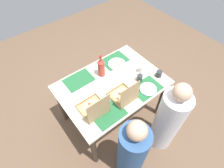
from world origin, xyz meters
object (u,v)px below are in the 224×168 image
pizza_box_corner_right (94,108)px  plate_far_right (148,89)px  diner_left_seat (168,121)px  diner_right_seat (132,152)px  cup_clear_right (140,78)px  soda_bottle (101,67)px  cup_clear_left (159,74)px  cup_dark (140,69)px  pizza_box_edge_far (124,95)px  plate_middle (117,64)px

pizza_box_corner_right → plate_far_right: bearing=166.8°
diner_left_seat → diner_right_seat: size_ratio=1.06×
cup_clear_right → soda_bottle: bearing=-49.8°
soda_bottle → diner_left_seat: size_ratio=0.26×
diner_right_seat → pizza_box_corner_right: bearing=-79.5°
diner_left_seat → cup_clear_right: bearing=-91.8°
plate_far_right → cup_clear_left: (-0.26, -0.07, 0.03)m
cup_dark → diner_left_seat: diner_left_seat is taller
cup_dark → pizza_box_edge_far: bearing=22.7°
pizza_box_edge_far → plate_far_right: size_ratio=1.46×
pizza_box_corner_right → diner_left_seat: bearing=141.6°
plate_far_right → diner_left_seat: size_ratio=0.17×
plate_middle → diner_right_seat: diner_right_seat is taller
plate_far_right → cup_clear_left: cup_clear_left is taller
pizza_box_edge_far → cup_clear_right: pizza_box_edge_far is taller
pizza_box_edge_far → cup_clear_right: size_ratio=3.28×
pizza_box_corner_right → cup_dark: 0.83m
pizza_box_corner_right → plate_middle: (-0.66, -0.41, -0.04)m
plate_far_right → plate_middle: bearing=-87.7°
cup_dark → diner_right_seat: diner_right_seat is taller
diner_left_seat → pizza_box_edge_far: bearing=-56.4°
plate_middle → cup_clear_right: bearing=95.8°
pizza_box_edge_far → cup_clear_left: (-0.58, 0.02, -0.00)m
pizza_box_edge_far → pizza_box_corner_right: pizza_box_corner_right is taller
cup_dark → plate_far_right: bearing=64.6°
pizza_box_corner_right → plate_middle: bearing=-148.4°
plate_middle → cup_dark: size_ratio=2.57×
pizza_box_corner_right → pizza_box_edge_far: bearing=169.4°
plate_far_right → diner_right_seat: (0.58, 0.38, -0.27)m
plate_middle → cup_clear_left: (-0.28, 0.50, 0.03)m
plate_middle → cup_clear_right: (-0.04, 0.39, 0.04)m
plate_middle → soda_bottle: (0.28, 0.02, 0.12)m
pizza_box_edge_far → diner_right_seat: size_ratio=0.26×
soda_bottle → diner_right_seat: size_ratio=0.28×
plate_far_right → cup_clear_right: 0.18m
cup_dark → cup_clear_right: cup_dark is taller
cup_clear_left → diner_right_seat: 1.01m
cup_clear_left → diner_left_seat: (0.26, 0.46, -0.27)m
soda_bottle → cup_clear_left: size_ratio=3.74×
pizza_box_edge_far → diner_left_seat: diner_left_seat is taller
pizza_box_edge_far → pizza_box_corner_right: size_ratio=0.95×
cup_dark → diner_left_seat: size_ratio=0.08×
pizza_box_corner_right → soda_bottle: size_ratio=0.98×
plate_middle → soda_bottle: bearing=4.1°
cup_clear_left → soda_bottle: bearing=-40.4°
pizza_box_corner_right → plate_far_right: (-0.69, 0.16, -0.04)m
plate_middle → cup_clear_left: 0.57m
plate_far_right → diner_left_seat: 0.45m
cup_clear_left → diner_right_seat: diner_right_seat is taller
cup_dark → cup_clear_right: (0.11, 0.10, -0.00)m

